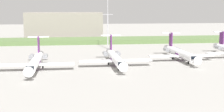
{
  "coord_description": "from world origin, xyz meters",
  "views": [
    {
      "loc": [
        -12.91,
        -84.9,
        18.04
      ],
      "look_at": [
        0.0,
        11.11,
        3.0
      ],
      "focal_mm": 49.11,
      "sensor_mm": 36.0,
      "label": 1
    }
  ],
  "objects_px": {
    "regional_jet_second": "(36,61)",
    "regional_jet_fourth": "(180,53)",
    "regional_jet_third": "(115,58)",
    "antenna_mast": "(108,27)"
  },
  "relations": [
    {
      "from": "regional_jet_second",
      "to": "antenna_mast",
      "type": "height_order",
      "value": "antenna_mast"
    },
    {
      "from": "regional_jet_second",
      "to": "regional_jet_fourth",
      "type": "height_order",
      "value": "same"
    },
    {
      "from": "regional_jet_second",
      "to": "regional_jet_third",
      "type": "height_order",
      "value": "same"
    },
    {
      "from": "regional_jet_fourth",
      "to": "regional_jet_third",
      "type": "bearing_deg",
      "value": -163.31
    },
    {
      "from": "regional_jet_second",
      "to": "regional_jet_fourth",
      "type": "bearing_deg",
      "value": 12.15
    },
    {
      "from": "regional_jet_third",
      "to": "regional_jet_fourth",
      "type": "relative_size",
      "value": 1.0
    },
    {
      "from": "regional_jet_second",
      "to": "regional_jet_fourth",
      "type": "xyz_separation_m",
      "value": [
        48.6,
        10.46,
        0.0
      ]
    },
    {
      "from": "regional_jet_second",
      "to": "regional_jet_third",
      "type": "distance_m",
      "value": 24.63
    },
    {
      "from": "regional_jet_third",
      "to": "antenna_mast",
      "type": "relative_size",
      "value": 1.31
    },
    {
      "from": "antenna_mast",
      "to": "regional_jet_fourth",
      "type": "bearing_deg",
      "value": -57.54
    }
  ]
}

